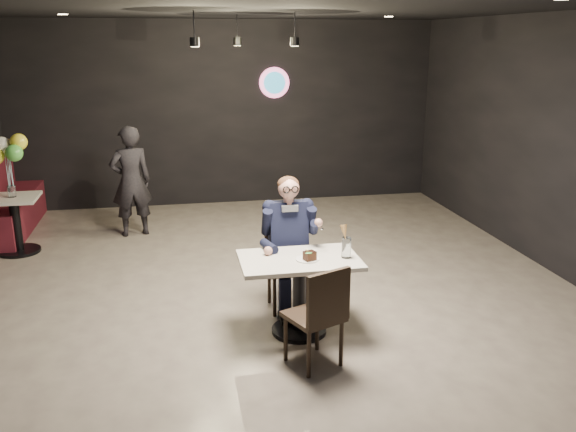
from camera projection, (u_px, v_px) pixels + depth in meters
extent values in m
plane|color=gray|center=(271.00, 313.00, 6.22)|extent=(9.00, 9.00, 0.00)
cube|color=black|center=(242.00, 23.00, 7.30)|extent=(1.40, 1.20, 0.36)
cube|color=silver|center=(299.00, 296.00, 5.72)|extent=(1.10, 0.70, 0.75)
cube|color=black|center=(288.00, 267.00, 6.21)|extent=(0.42, 0.46, 0.92)
cube|color=black|center=(314.00, 314.00, 5.14)|extent=(0.57, 0.59, 0.92)
cube|color=black|center=(288.00, 242.00, 6.14)|extent=(0.60, 0.80, 1.44)
cylinder|color=white|center=(307.00, 259.00, 5.57)|extent=(0.21, 0.21, 0.01)
cube|color=black|center=(310.00, 256.00, 5.52)|extent=(0.12, 0.11, 0.07)
ellipsoid|color=#297E30|center=(309.00, 253.00, 5.47)|extent=(0.06, 0.04, 0.01)
cylinder|color=silver|center=(346.00, 248.00, 5.60)|extent=(0.09, 0.09, 0.19)
cone|color=tan|center=(344.00, 232.00, 5.54)|extent=(0.08, 0.08, 0.14)
cube|color=#410E17|center=(9.00, 194.00, 8.73)|extent=(0.56, 2.24, 1.12)
cube|color=silver|center=(16.00, 224.00, 7.89)|extent=(0.61, 0.61, 0.77)
cylinder|color=silver|center=(12.00, 191.00, 7.76)|extent=(0.10, 0.10, 0.15)
cube|color=yellow|center=(8.00, 161.00, 7.65)|extent=(0.39, 0.39, 0.64)
imported|color=black|center=(131.00, 181.00, 8.51)|extent=(0.64, 0.49, 1.56)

